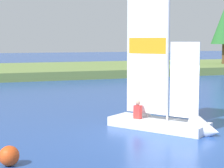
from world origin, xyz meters
TOP-DOWN VIEW (x-y plane):
  - ground_plane at (0.00, 0.00)m, footprint 200.00×200.00m
  - shore_bank at (0.00, 29.09)m, footprint 80.00×15.04m
  - shoreline_tree_left at (13.00, 28.93)m, footprint 2.29×2.29m
  - sailboat at (0.37, 1.44)m, footprint 3.52×4.29m
  - channel_buoy at (-5.88, -0.76)m, footprint 0.55×0.55m

SIDE VIEW (x-z plane):
  - ground_plane at x=0.00m, z-range 0.00..0.00m
  - channel_buoy at x=-5.88m, z-range 0.00..0.55m
  - shore_bank at x=0.00m, z-range 0.00..0.75m
  - sailboat at x=0.37m, z-range -2.82..3.85m
  - shoreline_tree_left at x=13.00m, z-range 2.16..9.70m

